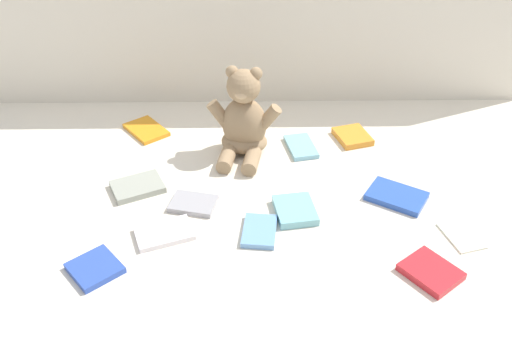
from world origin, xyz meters
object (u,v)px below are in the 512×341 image
at_px(book_case_4, 193,204).
at_px(book_case_5, 431,272).
at_px(book_case_9, 146,130).
at_px(book_case_7, 295,210).
at_px(book_case_6, 462,235).
at_px(book_case_3, 164,233).
at_px(book_case_0, 301,147).
at_px(book_case_2, 397,196).
at_px(book_case_11, 95,268).
at_px(teddy_bear, 244,122).
at_px(book_case_8, 260,231).
at_px(book_case_10, 138,187).
at_px(book_case_1, 352,136).

xyz_separation_m(book_case_4, book_case_5, (0.52, -0.24, 0.00)).
bearing_deg(book_case_9, book_case_7, 99.05).
bearing_deg(book_case_6, book_case_3, -16.39).
distance_m(book_case_0, book_case_6, 0.51).
bearing_deg(book_case_2, book_case_11, -38.98).
bearing_deg(teddy_bear, book_case_8, -74.19).
distance_m(book_case_10, book_case_11, 0.29).
relative_size(book_case_5, book_case_6, 1.06).
height_order(book_case_0, book_case_2, book_case_2).
relative_size(book_case_9, book_case_11, 1.36).
bearing_deg(book_case_0, book_case_6, 120.44).
height_order(book_case_3, book_case_5, book_case_5).
xyz_separation_m(book_case_0, book_case_3, (-0.35, -0.37, -0.00)).
relative_size(book_case_4, book_case_9, 0.82).
height_order(book_case_2, book_case_11, book_case_2).
xyz_separation_m(book_case_2, book_case_8, (-0.35, -0.13, -0.00)).
bearing_deg(book_case_4, book_case_6, 92.24).
distance_m(teddy_bear, book_case_3, 0.41).
relative_size(book_case_1, book_case_9, 0.79).
bearing_deg(book_case_0, teddy_bear, -8.65).
bearing_deg(book_case_1, book_case_4, -161.62).
bearing_deg(book_case_4, book_case_10, -101.85).
height_order(teddy_bear, book_case_9, teddy_bear).
xyz_separation_m(book_case_0, book_case_6, (0.34, -0.38, -0.00)).
relative_size(book_case_2, book_case_5, 1.25).
height_order(book_case_2, book_case_3, book_case_2).
bearing_deg(book_case_2, book_case_4, -55.49).
height_order(book_case_1, book_case_11, book_case_1).
height_order(book_case_0, book_case_6, book_case_0).
height_order(book_case_2, book_case_9, book_case_2).
height_order(book_case_8, book_case_9, book_case_8).
xyz_separation_m(book_case_3, book_case_7, (0.31, 0.07, 0.00)).
height_order(book_case_2, book_case_7, book_case_7).
bearing_deg(book_case_5, book_case_10, 117.78).
relative_size(book_case_1, book_case_11, 1.07).
distance_m(book_case_6, book_case_8, 0.47).
bearing_deg(book_case_8, book_case_3, -172.57).
height_order(book_case_0, book_case_7, book_case_7).
height_order(book_case_7, book_case_8, book_case_7).
bearing_deg(book_case_2, book_case_8, -38.01).
bearing_deg(book_case_9, book_case_4, 77.42).
bearing_deg(book_case_1, book_case_2, -93.15).
relative_size(book_case_6, book_case_10, 0.83).
xyz_separation_m(book_case_1, book_case_9, (-0.61, 0.05, -0.00)).
bearing_deg(book_case_9, book_case_1, 137.29).
height_order(teddy_bear, book_case_7, teddy_bear).
bearing_deg(book_case_8, book_case_0, 77.33).
bearing_deg(book_case_5, book_case_3, 129.70).
relative_size(book_case_8, book_case_9, 0.82).
bearing_deg(book_case_1, book_case_8, -140.68).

